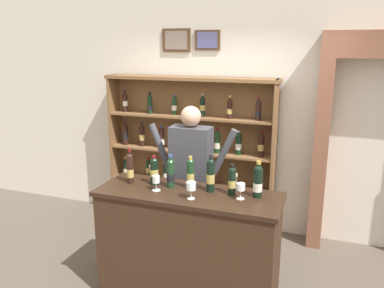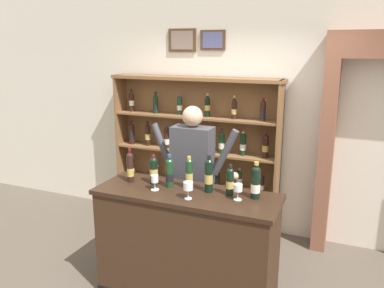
{
  "view_description": "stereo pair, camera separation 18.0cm",
  "coord_description": "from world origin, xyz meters",
  "px_view_note": "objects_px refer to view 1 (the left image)",
  "views": [
    {
      "loc": [
        1.04,
        -3.03,
        2.31
      ],
      "look_at": [
        -0.16,
        0.32,
        1.4
      ],
      "focal_mm": 36.52,
      "sensor_mm": 36.0,
      "label": 1
    },
    {
      "loc": [
        1.21,
        -2.97,
        2.31
      ],
      "look_at": [
        -0.16,
        0.32,
        1.4
      ],
      "focal_mm": 36.52,
      "sensor_mm": 36.0,
      "label": 2
    }
  ],
  "objects_px": {
    "shopkeeper": "(191,168)",
    "wine_glass_right": "(241,188)",
    "wine_shelf": "(190,149)",
    "wine_glass_center": "(156,180)",
    "tasting_counter": "(188,246)",
    "tasting_bottle_bianco": "(171,173)",
    "tasting_bottle_super_tuscan": "(211,175)",
    "tasting_bottle_riserva": "(232,180)",
    "tasting_bottle_brunello": "(154,170)",
    "tasting_bottle_prosecco": "(258,181)",
    "tasting_bottle_grappa": "(130,168)",
    "tasting_bottle_vin_santo": "(190,173)",
    "wine_glass_spare": "(191,187)"
  },
  "relations": [
    {
      "from": "tasting_bottle_riserva",
      "to": "wine_glass_center",
      "type": "xyz_separation_m",
      "value": [
        -0.66,
        -0.14,
        -0.03
      ]
    },
    {
      "from": "tasting_counter",
      "to": "tasting_bottle_bianco",
      "type": "bearing_deg",
      "value": 160.85
    },
    {
      "from": "shopkeeper",
      "to": "tasting_bottle_prosecco",
      "type": "distance_m",
      "value": 0.96
    },
    {
      "from": "tasting_bottle_vin_santo",
      "to": "wine_glass_right",
      "type": "distance_m",
      "value": 0.49
    },
    {
      "from": "tasting_bottle_super_tuscan",
      "to": "tasting_bottle_vin_santo",
      "type": "bearing_deg",
      "value": 178.11
    },
    {
      "from": "wine_shelf",
      "to": "wine_glass_center",
      "type": "relative_size",
      "value": 15.86
    },
    {
      "from": "tasting_bottle_prosecco",
      "to": "wine_glass_spare",
      "type": "distance_m",
      "value": 0.57
    },
    {
      "from": "wine_glass_spare",
      "to": "wine_glass_center",
      "type": "bearing_deg",
      "value": 167.73
    },
    {
      "from": "wine_shelf",
      "to": "tasting_bottle_bianco",
      "type": "relative_size",
      "value": 7.12
    },
    {
      "from": "tasting_bottle_brunello",
      "to": "tasting_bottle_riserva",
      "type": "height_order",
      "value": "tasting_bottle_brunello"
    },
    {
      "from": "wine_shelf",
      "to": "tasting_bottle_brunello",
      "type": "height_order",
      "value": "wine_shelf"
    },
    {
      "from": "shopkeeper",
      "to": "tasting_bottle_bianco",
      "type": "relative_size",
      "value": 5.55
    },
    {
      "from": "tasting_bottle_super_tuscan",
      "to": "wine_glass_spare",
      "type": "distance_m",
      "value": 0.25
    },
    {
      "from": "tasting_bottle_prosecco",
      "to": "wine_glass_right",
      "type": "relative_size",
      "value": 2.32
    },
    {
      "from": "tasting_counter",
      "to": "tasting_bottle_riserva",
      "type": "height_order",
      "value": "tasting_bottle_riserva"
    },
    {
      "from": "shopkeeper",
      "to": "tasting_bottle_riserva",
      "type": "xyz_separation_m",
      "value": [
        0.57,
        -0.54,
        0.11
      ]
    },
    {
      "from": "tasting_bottle_riserva",
      "to": "wine_glass_center",
      "type": "height_order",
      "value": "tasting_bottle_riserva"
    },
    {
      "from": "wine_glass_right",
      "to": "tasting_bottle_grappa",
      "type": "bearing_deg",
      "value": 177.66
    },
    {
      "from": "tasting_counter",
      "to": "tasting_bottle_riserva",
      "type": "relative_size",
      "value": 6.02
    },
    {
      "from": "tasting_counter",
      "to": "tasting_bottle_grappa",
      "type": "bearing_deg",
      "value": 175.07
    },
    {
      "from": "tasting_bottle_bianco",
      "to": "wine_glass_right",
      "type": "xyz_separation_m",
      "value": [
        0.66,
        -0.06,
        -0.04
      ]
    },
    {
      "from": "tasting_bottle_vin_santo",
      "to": "wine_glass_spare",
      "type": "relative_size",
      "value": 2.03
    },
    {
      "from": "tasting_bottle_riserva",
      "to": "tasting_counter",
      "type": "bearing_deg",
      "value": -167.28
    },
    {
      "from": "shopkeeper",
      "to": "tasting_bottle_riserva",
      "type": "height_order",
      "value": "shopkeeper"
    },
    {
      "from": "shopkeeper",
      "to": "wine_glass_center",
      "type": "distance_m",
      "value": 0.68
    },
    {
      "from": "tasting_bottle_super_tuscan",
      "to": "tasting_bottle_riserva",
      "type": "bearing_deg",
      "value": -1.53
    },
    {
      "from": "tasting_bottle_super_tuscan",
      "to": "tasting_bottle_bianco",
      "type": "bearing_deg",
      "value": -176.58
    },
    {
      "from": "wine_shelf",
      "to": "wine_glass_right",
      "type": "height_order",
      "value": "wine_shelf"
    },
    {
      "from": "wine_shelf",
      "to": "tasting_bottle_prosecco",
      "type": "relative_size",
      "value": 6.85
    },
    {
      "from": "tasting_bottle_bianco",
      "to": "tasting_bottle_super_tuscan",
      "type": "xyz_separation_m",
      "value": [
        0.37,
        0.02,
        0.02
      ]
    },
    {
      "from": "tasting_bottle_grappa",
      "to": "wine_glass_spare",
      "type": "bearing_deg",
      "value": -15.27
    },
    {
      "from": "wine_shelf",
      "to": "tasting_bottle_bianco",
      "type": "height_order",
      "value": "wine_shelf"
    },
    {
      "from": "wine_shelf",
      "to": "tasting_bottle_prosecco",
      "type": "height_order",
      "value": "wine_shelf"
    },
    {
      "from": "tasting_bottle_brunello",
      "to": "tasting_bottle_bianco",
      "type": "relative_size",
      "value": 0.9
    },
    {
      "from": "shopkeeper",
      "to": "wine_glass_right",
      "type": "bearing_deg",
      "value": -42.57
    },
    {
      "from": "tasting_bottle_brunello",
      "to": "tasting_bottle_bianco",
      "type": "height_order",
      "value": "tasting_bottle_bianco"
    },
    {
      "from": "tasting_counter",
      "to": "wine_glass_right",
      "type": "distance_m",
      "value": 0.78
    },
    {
      "from": "tasting_bottle_grappa",
      "to": "tasting_bottle_bianco",
      "type": "xyz_separation_m",
      "value": [
        0.41,
        0.02,
        -0.01
      ]
    },
    {
      "from": "wine_shelf",
      "to": "tasting_counter",
      "type": "bearing_deg",
      "value": -70.66
    },
    {
      "from": "tasting_bottle_grappa",
      "to": "tasting_bottle_riserva",
      "type": "relative_size",
      "value": 1.22
    },
    {
      "from": "tasting_bottle_brunello",
      "to": "wine_glass_center",
      "type": "bearing_deg",
      "value": -59.47
    },
    {
      "from": "tasting_counter",
      "to": "tasting_bottle_bianco",
      "type": "distance_m",
      "value": 0.69
    },
    {
      "from": "shopkeeper",
      "to": "tasting_bottle_vin_santo",
      "type": "height_order",
      "value": "shopkeeper"
    },
    {
      "from": "tasting_bottle_riserva",
      "to": "tasting_bottle_prosecco",
      "type": "height_order",
      "value": "tasting_bottle_prosecco"
    },
    {
      "from": "tasting_bottle_brunello",
      "to": "tasting_bottle_riserva",
      "type": "bearing_deg",
      "value": -0.46
    },
    {
      "from": "tasting_bottle_vin_santo",
      "to": "wine_glass_spare",
      "type": "xyz_separation_m",
      "value": [
        0.09,
        -0.23,
        -0.04
      ]
    },
    {
      "from": "tasting_bottle_vin_santo",
      "to": "tasting_bottle_riserva",
      "type": "xyz_separation_m",
      "value": [
        0.39,
        -0.01,
        -0.02
      ]
    },
    {
      "from": "tasting_counter",
      "to": "tasting_bottle_prosecco",
      "type": "bearing_deg",
      "value": 9.61
    },
    {
      "from": "tasting_bottle_riserva",
      "to": "tasting_bottle_prosecco",
      "type": "bearing_deg",
      "value": 4.2
    },
    {
      "from": "tasting_bottle_riserva",
      "to": "wine_glass_right",
      "type": "bearing_deg",
      "value": -39.03
    }
  ]
}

